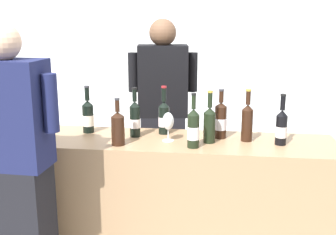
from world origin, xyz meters
The scene contains 15 objects.
wall_back centered at (0.00, 2.60, 1.40)m, with size 8.00×0.10×2.80m, color silver.
counter centered at (0.00, 0.00, 0.47)m, with size 2.51×0.54×0.93m, color #9E7A56.
wine_bottle_0 centered at (0.50, 0.09, 1.05)m, with size 0.08×0.08×0.33m.
wine_bottle_1 centered at (0.11, 0.14, 1.05)m, with size 0.08×0.08×0.33m.
wine_bottle_2 centered at (0.88, -0.01, 1.05)m, with size 0.07×0.07×0.32m.
wine_bottle_3 centered at (-0.41, 0.11, 1.05)m, with size 0.08×0.08×0.33m.
wine_bottle_4 centered at (0.67, 0.04, 1.06)m, with size 0.07×0.07×0.34m.
wine_bottle_5 centered at (-0.14, -0.15, 1.04)m, with size 0.08×0.08×0.30m.
wine_bottle_6 centered at (0.34, -0.14, 1.05)m, with size 0.07×0.07×0.34m.
wine_bottle_7 centered at (0.43, -0.03, 1.06)m, with size 0.08×0.08×0.34m.
wine_bottle_8 centered at (-0.07, 0.05, 1.05)m, with size 0.07×0.07×0.33m.
wine_glass centered at (0.17, -0.03, 1.06)m, with size 0.08×0.08×0.19m.
ice_bucket centered at (-0.82, -0.15, 1.04)m, with size 0.20×0.20×0.22m.
person_server centered at (0.03, 0.67, 0.84)m, with size 0.55×0.29×1.70m.
person_guest centered at (-0.63, -0.56, 0.83)m, with size 0.57×0.26×1.69m.
Camera 1 is at (0.50, -2.62, 1.72)m, focal length 44.68 mm.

